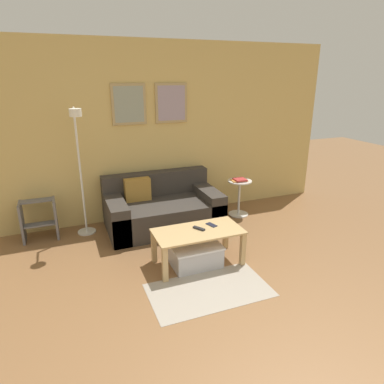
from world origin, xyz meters
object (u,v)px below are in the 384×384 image
coffee_table (198,237)px  storage_bin (195,254)px  book_stack (240,180)px  cell_phone (212,225)px  side_table (239,194)px  floor_lamp (80,166)px  remote_control (199,228)px  step_stool (39,219)px  couch (162,209)px

coffee_table → storage_bin: 0.21m
book_stack → cell_phone: size_ratio=1.80×
side_table → coffee_table: bearing=-135.8°
storage_bin → floor_lamp: floor_lamp is taller
storage_bin → cell_phone: cell_phone is taller
coffee_table → remote_control: bearing=51.9°
floor_lamp → step_stool: (-0.58, 0.17, -0.71)m
couch → book_stack: couch is taller
storage_bin → book_stack: bearing=43.5°
couch → cell_phone: (0.28, -1.08, 0.16)m
couch → storage_bin: 1.18m
remote_control → step_stool: size_ratio=0.28×
floor_lamp → book_stack: floor_lamp is taller
side_table → book_stack: bearing=-129.7°
book_stack → cell_phone: bearing=-132.3°
couch → side_table: size_ratio=2.83×
coffee_table → storage_bin: coffee_table is taller
storage_bin → floor_lamp: size_ratio=0.33×
storage_bin → step_stool: step_stool is taller
storage_bin → side_table: size_ratio=1.02×
book_stack → step_stool: size_ratio=0.48×
step_stool → floor_lamp: bearing=-16.5°
coffee_table → step_stool: size_ratio=1.90×
floor_lamp → book_stack: size_ratio=6.80×
couch → floor_lamp: (-1.05, 0.04, 0.73)m
storage_bin → step_stool: (-1.67, 1.38, 0.16)m
floor_lamp → step_stool: 0.93m
side_table → remote_control: size_ratio=3.72×
book_stack → remote_control: size_ratio=1.68×
storage_bin → book_stack: size_ratio=2.26×
coffee_table → floor_lamp: floor_lamp is taller
coffee_table → cell_phone: 0.23m
coffee_table → book_stack: bearing=44.2°
storage_bin → floor_lamp: (-1.09, 1.20, 0.86)m
couch → cell_phone: 1.12m
cell_phone → step_stool: size_ratio=0.27×
cell_phone → side_table: bearing=29.2°
coffee_table → floor_lamp: 1.77m
storage_bin → remote_control: (0.06, 0.04, 0.30)m
storage_bin → floor_lamp: 1.84m
book_stack → step_stool: bearing=174.7°
floor_lamp → book_stack: 2.30m
coffee_table → cell_phone: cell_phone is taller
coffee_table → remote_control: remote_control is taller
side_table → step_stool: size_ratio=1.06×
book_stack → remote_control: book_stack is taller
step_stool → book_stack: bearing=-5.3°
side_table → book_stack: (-0.02, -0.02, 0.24)m
floor_lamp → remote_control: floor_lamp is taller
couch → remote_control: (0.10, -1.13, 0.17)m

